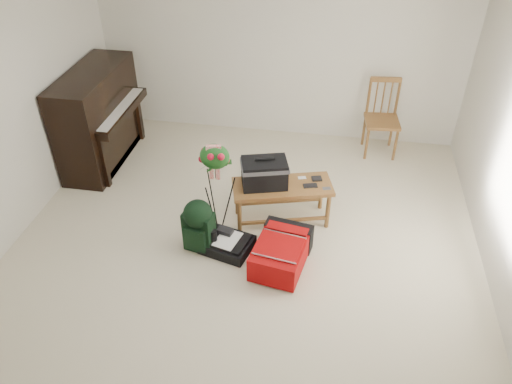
% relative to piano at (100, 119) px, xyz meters
% --- Properties ---
extents(floor, '(5.00, 5.50, 0.01)m').
position_rel_piano_xyz_m(floor, '(2.19, -1.60, -0.60)').
color(floor, beige).
rests_on(floor, ground).
extents(ceiling, '(5.00, 5.50, 0.01)m').
position_rel_piano_xyz_m(ceiling, '(2.19, -1.60, 1.90)').
color(ceiling, white).
rests_on(ceiling, wall_back).
extents(wall_back, '(5.00, 0.04, 2.50)m').
position_rel_piano_xyz_m(wall_back, '(2.19, 1.15, 0.65)').
color(wall_back, beige).
rests_on(wall_back, floor).
extents(piano, '(0.71, 1.50, 1.25)m').
position_rel_piano_xyz_m(piano, '(0.00, 0.00, 0.00)').
color(piano, black).
rests_on(piano, floor).
extents(bench, '(1.17, 0.72, 0.84)m').
position_rel_piano_xyz_m(bench, '(2.38, -0.88, -0.00)').
color(bench, brown).
rests_on(bench, floor).
extents(dining_chair, '(0.49, 0.49, 1.03)m').
position_rel_piano_xyz_m(dining_chair, '(3.65, 0.84, -0.10)').
color(dining_chair, brown).
rests_on(dining_chair, floor).
extents(red_suitcase, '(0.60, 0.80, 0.31)m').
position_rel_piano_xyz_m(red_suitcase, '(2.61, -1.57, -0.43)').
color(red_suitcase, '#A3070B').
rests_on(red_suitcase, floor).
extents(black_duffel, '(0.60, 0.53, 0.21)m').
position_rel_piano_xyz_m(black_duffel, '(2.01, -1.49, -0.52)').
color(black_duffel, black).
rests_on(black_duffel, floor).
extents(green_backpack, '(0.34, 0.32, 0.62)m').
position_rel_piano_xyz_m(green_backpack, '(1.72, -1.53, -0.26)').
color(green_backpack, black).
rests_on(green_backpack, floor).
extents(flower_stand, '(0.45, 0.45, 1.23)m').
position_rel_piano_xyz_m(flower_stand, '(1.88, -1.32, 0.00)').
color(flower_stand, black).
rests_on(flower_stand, floor).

